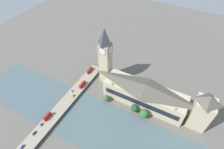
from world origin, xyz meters
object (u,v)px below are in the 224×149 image
object	(u,v)px
car_northbound_lead	(23,147)
car_southbound_lead	(74,96)
double_decker_bus_lead	(90,70)
clock_tower	(105,56)
parliament_hall	(144,94)
double_decker_bus_mid	(47,116)
road_bridge	(63,106)
double_decker_bus_rear	(82,84)
victoria_tower	(202,111)
car_southbound_tail	(34,133)
car_southbound_extra	(72,91)
car_northbound_tail	(42,124)

from	to	relation	value
car_northbound_lead	car_southbound_lead	size ratio (longest dim) A/B	1.01
double_decker_bus_lead	clock_tower	bearing A→B (deg)	-87.30
parliament_hall	double_decker_bus_mid	bearing A→B (deg)	130.83
road_bridge	double_decker_bus_rear	world-z (taller)	double_decker_bus_rear
double_decker_bus_lead	double_decker_bus_mid	xyz separation A→B (m)	(-80.71, 0.63, 0.15)
parliament_hall	car_southbound_lead	xyz separation A→B (m)	(-33.79, 74.49, -10.00)
victoria_tower	car_southbound_tail	bearing A→B (deg)	122.88
road_bridge	car_southbound_extra	xyz separation A→B (m)	(22.17, 3.09, 1.55)
double_decker_bus_mid	double_decker_bus_rear	world-z (taller)	double_decker_bus_mid
victoria_tower	parliament_hall	bearing A→B (deg)	90.05
double_decker_bus_lead	double_decker_bus_rear	world-z (taller)	double_decker_bus_rear
clock_tower	car_northbound_lead	world-z (taller)	clock_tower
double_decker_bus_lead	car_southbound_tail	world-z (taller)	double_decker_bus_lead
parliament_hall	car_northbound_tail	distance (m)	114.17
car_southbound_extra	car_northbound_lead	bearing A→B (deg)	-179.70
car_southbound_lead	car_northbound_lead	bearing A→B (deg)	175.34
victoria_tower	car_southbound_lead	distance (m)	138.91
parliament_hall	double_decker_bus_rear	bearing A→B (deg)	101.56
double_decker_bus_mid	car_southbound_tail	world-z (taller)	double_decker_bus_mid
victoria_tower	double_decker_bus_mid	xyz separation A→B (m)	(-70.35, 140.37, -15.92)
road_bridge	double_decker_bus_mid	bearing A→B (deg)	169.19
double_decker_bus_lead	car_northbound_lead	distance (m)	115.97
car_northbound_tail	road_bridge	bearing A→B (deg)	-6.81
parliament_hall	victoria_tower	size ratio (longest dim) A/B	1.85
car_northbound_tail	clock_tower	bearing A→B (deg)	-15.28
parliament_hall	double_decker_bus_mid	xyz separation A→B (m)	(-70.29, 81.34, -7.91)
double_decker_bus_mid	car_southbound_lead	distance (m)	37.20
double_decker_bus_lead	car_northbound_tail	world-z (taller)	double_decker_bus_lead
double_decker_bus_lead	car_southbound_extra	xyz separation A→B (m)	(-39.20, 0.03, -1.88)
clock_tower	road_bridge	world-z (taller)	clock_tower
parliament_hall	car_northbound_tail	size ratio (longest dim) A/B	21.33
road_bridge	car_northbound_lead	world-z (taller)	car_northbound_lead
victoria_tower	car_southbound_lead	bearing A→B (deg)	104.22
parliament_hall	road_bridge	xyz separation A→B (m)	(-50.95, 77.65, -11.50)
car_southbound_lead	car_southbound_tail	world-z (taller)	car_southbound_tail
double_decker_bus_mid	car_northbound_lead	world-z (taller)	double_decker_bus_mid
clock_tower	victoria_tower	bearing A→B (deg)	-95.71
double_decker_bus_rear	car_southbound_tail	bearing A→B (deg)	175.52
car_northbound_lead	road_bridge	bearing A→B (deg)	-2.82
car_southbound_lead	car_southbound_tail	xyz separation A→B (m)	(-56.45, 6.20, 0.04)
double_decker_bus_mid	car_southbound_lead	size ratio (longest dim) A/B	2.38
clock_tower	double_decker_bus_rear	bearing A→B (deg)	145.23
double_decker_bus_rear	car_southbound_lead	size ratio (longest dim) A/B	2.65
clock_tower	car_southbound_lead	bearing A→B (deg)	157.99
victoria_tower	car_northbound_lead	bearing A→B (deg)	127.15
parliament_hall	road_bridge	distance (m)	93.58
car_southbound_extra	car_southbound_lead	bearing A→B (deg)	-128.68
parliament_hall	double_decker_bus_rear	size ratio (longest dim) A/B	8.05
parliament_hall	clock_tower	distance (m)	62.78
clock_tower	double_decker_bus_rear	distance (m)	46.92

